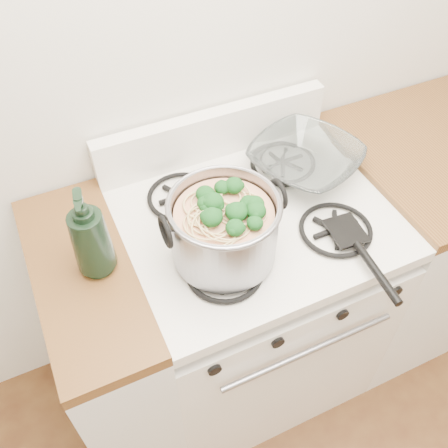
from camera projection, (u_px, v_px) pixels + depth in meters
gas_range at (250, 305)px, 1.78m from camera, size 0.76×0.66×0.92m
counter_left at (111, 355)px, 1.62m from camera, size 0.25×0.65×0.92m
counter_right at (445, 223)px, 2.01m from camera, size 1.00×0.65×0.92m
stock_pot at (224, 229)px, 1.24m from camera, size 0.31×0.28×0.19m
spatula at (346, 229)px, 1.35m from camera, size 0.31×0.33×0.02m
glass_bowl at (304, 165)px, 1.52m from camera, size 0.17×0.17×0.03m
bottle at (89, 233)px, 1.19m from camera, size 0.12×0.12×0.26m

